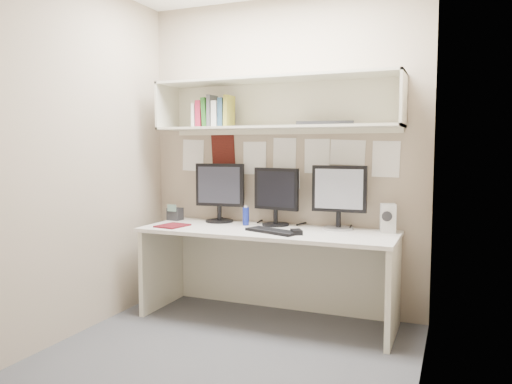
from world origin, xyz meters
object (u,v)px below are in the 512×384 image
at_px(monitor_center, 276,194).
at_px(maroon_notebook, 172,226).
at_px(monitor_left, 220,191).
at_px(desk_phone, 175,214).
at_px(keyboard, 272,231).
at_px(monitor_right, 339,195).
at_px(desk, 267,275).
at_px(speaker, 388,218).

bearing_deg(monitor_center, maroon_notebook, -141.97).
bearing_deg(monitor_center, monitor_left, -168.59).
bearing_deg(maroon_notebook, desk_phone, 126.83).
xyz_separation_m(maroon_notebook, desk_phone, (-0.17, 0.33, 0.05)).
bearing_deg(keyboard, monitor_right, 60.61).
bearing_deg(maroon_notebook, monitor_right, 25.30).
relative_size(monitor_right, desk_phone, 3.50).
relative_size(monitor_center, maroon_notebook, 1.94).
height_order(desk, keyboard, keyboard).
height_order(speaker, maroon_notebook, speaker).
relative_size(monitor_center, keyboard, 1.10).
bearing_deg(desk_phone, keyboard, -10.93).
xyz_separation_m(monitor_center, desk_phone, (-0.93, -0.05, -0.20)).
bearing_deg(desk_phone, speaker, 6.08).
bearing_deg(monitor_left, keyboard, -35.27).
bearing_deg(maroon_notebook, monitor_center, 35.42).
bearing_deg(speaker, monitor_right, 163.16).
height_order(desk, monitor_left, monitor_left).
distance_m(keyboard, maroon_notebook, 0.85).
bearing_deg(speaker, keyboard, -171.63).
distance_m(speaker, maroon_notebook, 1.70).
bearing_deg(monitor_right, desk, -158.12).
relative_size(monitor_right, keyboard, 1.16).
distance_m(monitor_right, desk_phone, 1.47).
bearing_deg(desk, maroon_notebook, -168.19).
height_order(speaker, desk_phone, speaker).
relative_size(monitor_center, desk_phone, 3.32).
xyz_separation_m(monitor_center, maroon_notebook, (-0.76, -0.38, -0.25)).
bearing_deg(keyboard, desk, 145.62).
xyz_separation_m(monitor_right, speaker, (0.38, -0.02, -0.16)).
bearing_deg(keyboard, desk_phone, -174.55).
height_order(keyboard, maroon_notebook, keyboard).
bearing_deg(keyboard, maroon_notebook, -156.41).
bearing_deg(keyboard, monitor_left, 171.85).
height_order(monitor_left, monitor_center, monitor_left).
bearing_deg(keyboard, monitor_center, 126.97).
height_order(monitor_left, monitor_right, monitor_left).
xyz_separation_m(desk, monitor_center, (-0.01, 0.22, 0.62)).
bearing_deg(speaker, desk, 178.83).
bearing_deg(desk, monitor_right, 23.09).
distance_m(monitor_center, maroon_notebook, 0.88).
relative_size(monitor_left, monitor_center, 1.06).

